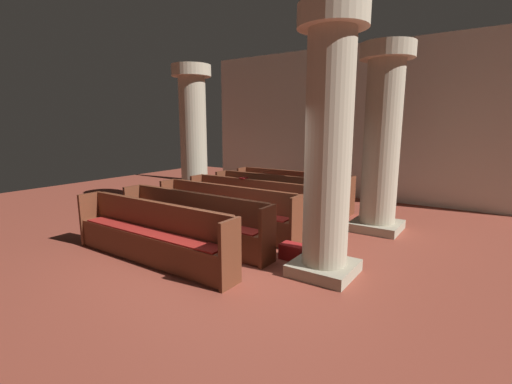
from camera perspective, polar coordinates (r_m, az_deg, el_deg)
name	(u,v)px	position (r m, az deg, el deg)	size (l,w,h in m)	color
ground_plane	(226,254)	(6.31, -4.82, -9.89)	(19.20, 19.20, 0.00)	brown
back_wall	(352,123)	(11.28, 15.14, 10.57)	(10.00, 0.16, 4.50)	beige
pew_row_0	(292,188)	(9.71, 5.76, 0.63)	(3.38, 0.47, 0.97)	brown
pew_row_1	(273,194)	(8.90, 2.82, -0.27)	(3.38, 0.46, 0.97)	brown
pew_row_2	(252,200)	(8.11, -0.71, -1.34)	(3.38, 0.46, 0.97)	brown
pew_row_3	(225,208)	(7.37, -4.98, -2.63)	(3.38, 0.47, 0.97)	brown
pew_row_4	(192,218)	(6.68, -10.17, -4.18)	(3.38, 0.46, 0.97)	brown
pew_row_5	(151,231)	(6.06, -16.52, -6.02)	(3.38, 0.46, 0.97)	brown
pillar_aisle_side	(382,137)	(7.78, 19.52, 8.26)	(1.05, 1.05, 3.78)	#9F967E
pillar_far_side	(193,134)	(10.12, -10.00, 9.16)	(1.05, 1.05, 3.78)	#9F967E
pillar_aisle_rear	(328,143)	(5.17, 11.52, 7.68)	(0.96, 0.96, 3.78)	#9F967E
lectern	(337,187)	(10.52, 12.78, 0.85)	(0.48, 0.45, 1.08)	#411E13
hymn_book	(244,178)	(8.39, -1.97, 2.27)	(0.14, 0.19, 0.03)	maroon
kneeler_box_red	(292,252)	(6.07, 5.85, -9.46)	(0.39, 0.27, 0.26)	maroon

